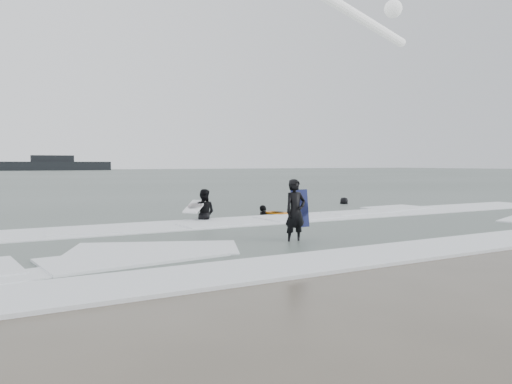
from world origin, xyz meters
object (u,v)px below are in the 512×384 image
surfer_wading (204,221)px  surfer_right_far (344,205)px  vessel_horizon (53,165)px  surfer_right_near (263,216)px  surfer_centre (295,243)px

surfer_wading → surfer_right_far: bearing=-121.5°
surfer_wading → vessel_horizon: size_ratio=0.05×
surfer_right_near → surfer_right_far: bearing=-177.2°
surfer_right_near → surfer_right_far: (5.85, 2.48, 0.00)m
surfer_wading → vessel_horizon: vessel_horizon is taller
surfer_right_far → surfer_right_near: bearing=-7.0°
surfer_wading → surfer_right_near: (2.70, 0.60, 0.00)m
surfer_wading → vessel_horizon: (10.32, 134.37, 1.56)m
surfer_centre → surfer_wading: (-0.18, 5.47, 0.00)m
surfer_centre → surfer_right_near: surfer_centre is taller
surfer_centre → surfer_right_far: bearing=41.5°
surfer_wading → surfer_centre: bearing=130.5°
surfer_right_near → surfer_right_far: surfer_right_near is taller
surfer_centre → surfer_wading: size_ratio=0.98×
surfer_wading → surfer_right_far: surfer_wading is taller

